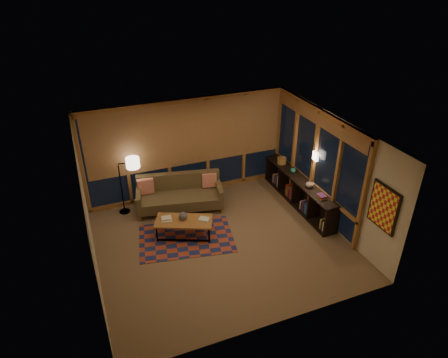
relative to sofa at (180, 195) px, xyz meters
name	(u,v)px	position (x,y,z in m)	size (l,w,h in m)	color
floor	(222,243)	(0.49, -1.71, -0.44)	(5.50, 5.00, 0.01)	#917350
ceiling	(221,134)	(0.49, -1.71, 2.26)	(5.50, 5.00, 0.01)	white
walls	(221,193)	(0.49, -1.71, 0.91)	(5.51, 5.01, 2.70)	beige
window_wall_back	(188,148)	(0.49, 0.72, 0.91)	(5.30, 0.16, 2.60)	olive
window_wall_right	(313,160)	(3.17, -1.11, 0.91)	(0.16, 3.70, 2.60)	olive
wall_art	(383,208)	(3.20, -3.56, 1.01)	(0.06, 0.74, 0.94)	red
wall_sconce	(316,156)	(3.11, -1.26, 1.11)	(0.12, 0.18, 0.22)	#FAE6C8
sofa	(180,195)	(0.00, 0.00, 0.00)	(2.15, 0.87, 0.88)	brown
pillow_left	(146,187)	(-0.78, 0.35, 0.20)	(0.40, 0.13, 0.40)	red
pillow_right	(209,181)	(0.83, 0.05, 0.19)	(0.37, 0.12, 0.37)	red
area_rug	(186,238)	(-0.22, -1.25, -0.43)	(2.16, 1.44, 0.01)	#A34028
coffee_table	(184,228)	(-0.23, -1.13, -0.22)	(1.31, 0.60, 0.44)	olive
book_stack_a	(166,219)	(-0.60, -0.98, 0.03)	(0.21, 0.17, 0.06)	beige
book_stack_b	(204,220)	(0.21, -1.31, 0.02)	(0.21, 0.17, 0.04)	beige
ceramic_pot	(183,216)	(-0.23, -1.09, 0.09)	(0.19, 0.19, 0.19)	#2F2F2F
floor_lamp	(121,186)	(-1.38, 0.41, 0.32)	(0.51, 0.33, 1.53)	black
bookshelf	(299,191)	(2.98, -0.89, -0.06)	(0.40, 3.02, 0.75)	black
basket	(282,160)	(2.96, 0.05, 0.41)	(0.24, 0.24, 0.18)	#A47D3D
teal_bowl	(293,170)	(2.98, -0.54, 0.39)	(0.14, 0.14, 0.14)	#1D6F68
vase	(310,184)	(2.98, -1.35, 0.42)	(0.19, 0.19, 0.20)	gray
shelf_book_stack	(321,196)	(2.98, -1.87, 0.35)	(0.16, 0.22, 0.07)	beige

